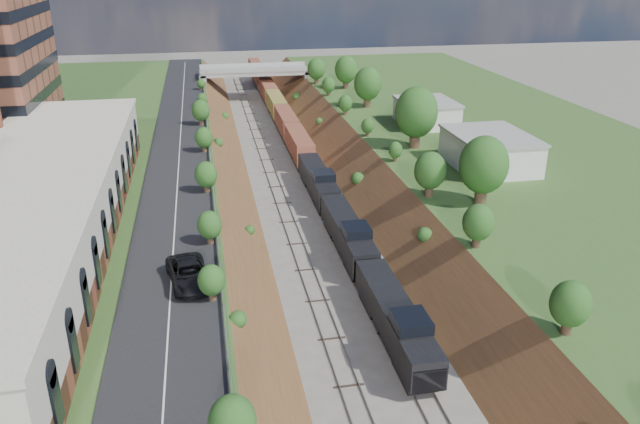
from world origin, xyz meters
The scene contains 16 objects.
platform_left centered at (-33.00, 60.00, 2.50)m, with size 44.00×180.00×5.00m, color #3B5B25.
platform_right centered at (33.00, 60.00, 2.50)m, with size 44.00×180.00×5.00m, color #3B5B25.
embankment_left centered at (-11.00, 60.00, 0.00)m, with size 7.07×180.00×7.07m, color brown.
embankment_right centered at (11.00, 60.00, 0.00)m, with size 7.07×180.00×7.07m, color brown.
rail_left_track centered at (-2.60, 60.00, 0.09)m, with size 1.58×180.00×0.18m, color gray.
rail_right_track centered at (2.60, 60.00, 0.09)m, with size 1.58×180.00×0.18m, color gray.
road centered at (-15.50, 60.00, 5.05)m, with size 8.00×180.00×0.10m, color black.
guardrail centered at (-11.40, 59.80, 5.55)m, with size 0.10×171.00×0.70m.
commercial_building centered at (-28.00, 38.00, 8.51)m, with size 14.30×62.30×7.00m.
overpass centered at (0.00, 122.00, 4.92)m, with size 24.50×8.30×7.40m.
white_building_near centered at (23.50, 52.00, 7.00)m, with size 9.00×12.00×4.00m, color silver.
white_building_far centered at (23.00, 74.00, 6.80)m, with size 8.00×10.00×3.60m, color silver.
tree_right_large centered at (17.00, 40.00, 9.38)m, with size 5.25×5.25×7.61m.
tree_left_crest centered at (-11.80, 20.00, 7.04)m, with size 2.45×2.45×3.55m.
freight_train centered at (2.60, 89.15, 2.43)m, with size 2.75×141.14×4.55m.
suv centered at (-13.97, 27.50, 6.03)m, with size 3.10×6.73×1.87m, color black.
Camera 1 is at (-11.92, -18.72, 29.98)m, focal length 35.00 mm.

